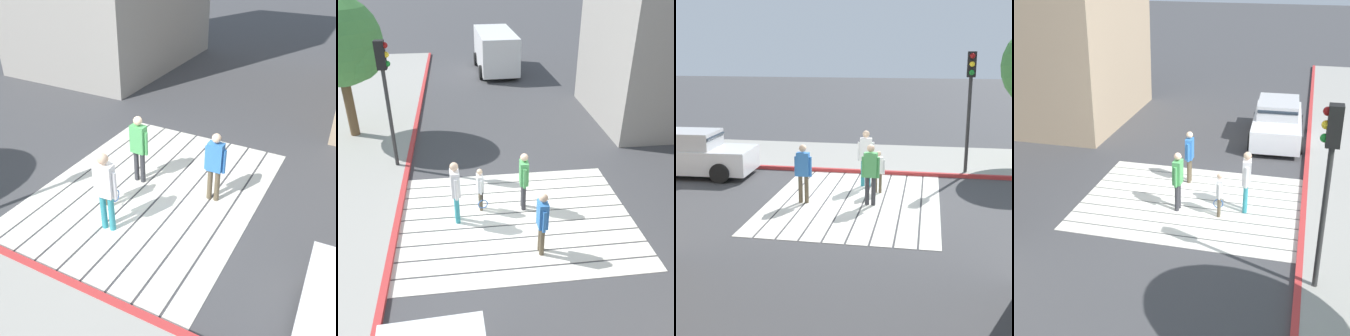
% 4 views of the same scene
% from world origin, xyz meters
% --- Properties ---
extents(ground_plane, '(120.00, 120.00, 0.00)m').
position_xyz_m(ground_plane, '(0.00, 0.00, 0.00)').
color(ground_plane, '#424244').
extents(crosswalk_stripes, '(6.40, 4.90, 0.01)m').
position_xyz_m(crosswalk_stripes, '(0.00, 0.00, 0.01)').
color(crosswalk_stripes, silver).
rests_on(crosswalk_stripes, ground).
extents(curb_painted, '(0.16, 40.00, 0.13)m').
position_xyz_m(curb_painted, '(-3.25, 0.00, 0.07)').
color(curb_painted, '#BC3333').
rests_on(curb_painted, ground).
extents(van_down_street, '(2.51, 5.28, 2.35)m').
position_xyz_m(van_down_street, '(0.99, 15.12, 1.28)').
color(van_down_street, silver).
rests_on(van_down_street, ground).
extents(traffic_light_corner, '(0.39, 0.28, 4.24)m').
position_xyz_m(traffic_light_corner, '(-3.58, 3.38, 3.04)').
color(traffic_light_corner, '#2D2D2D').
rests_on(traffic_light_corner, ground).
extents(street_tree, '(3.20, 3.20, 5.32)m').
position_xyz_m(street_tree, '(-5.45, 6.10, 3.63)').
color(street_tree, brown).
rests_on(street_tree, ground).
extents(pedestrian_adult_lead, '(0.23, 0.50, 1.71)m').
position_xyz_m(pedestrian_adult_lead, '(0.40, -1.42, 1.00)').
color(pedestrian_adult_lead, brown).
rests_on(pedestrian_adult_lead, ground).
extents(pedestrian_adult_trailing, '(0.24, 0.51, 1.76)m').
position_xyz_m(pedestrian_adult_trailing, '(0.27, 0.50, 1.03)').
color(pedestrian_adult_trailing, '#333338').
rests_on(pedestrian_adult_trailing, ground).
extents(pedestrian_adult_side, '(0.27, 0.53, 1.82)m').
position_xyz_m(pedestrian_adult_side, '(-1.61, 0.12, 1.06)').
color(pedestrian_adult_side, teal).
rests_on(pedestrian_adult_side, ground).
extents(pedestrian_child_with_racket, '(0.30, 0.41, 1.32)m').
position_xyz_m(pedestrian_child_with_racket, '(-0.94, 0.58, 0.75)').
color(pedestrian_child_with_racket, brown).
rests_on(pedestrian_child_with_racket, ground).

